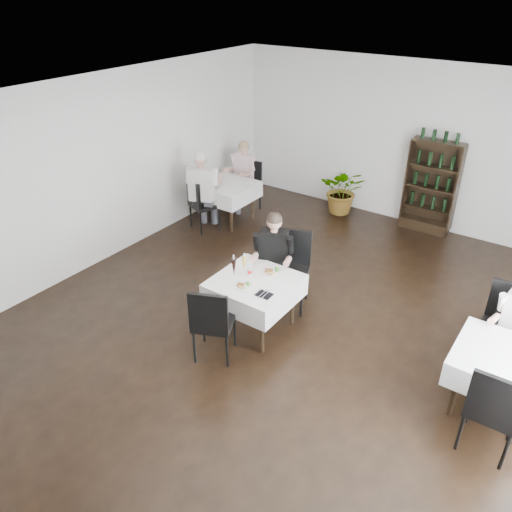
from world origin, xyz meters
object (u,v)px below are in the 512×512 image
at_px(main_table, 255,289).
at_px(wine_shelf, 431,188).
at_px(diner_main, 273,255).
at_px(potted_tree, 343,190).

bearing_deg(main_table, wine_shelf, 78.22).
relative_size(wine_shelf, main_table, 1.70).
distance_m(main_table, diner_main, 0.62).
relative_size(wine_shelf, diner_main, 1.19).
xyz_separation_m(wine_shelf, main_table, (-0.90, -4.31, -0.23)).
height_order(main_table, diner_main, diner_main).
bearing_deg(diner_main, potted_tree, 100.29).
distance_m(potted_tree, diner_main, 3.63).
distance_m(wine_shelf, diner_main, 3.88).
height_order(wine_shelf, potted_tree, wine_shelf).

